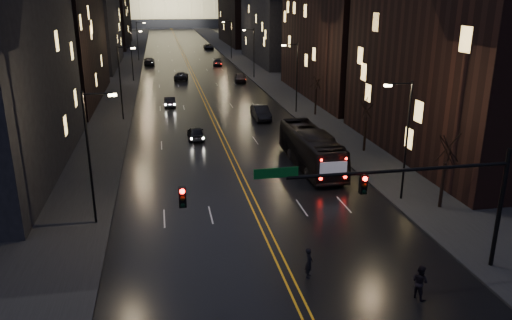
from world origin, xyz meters
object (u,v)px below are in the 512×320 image
oncoming_car_b (170,101)px  pedestrian_b (420,282)px  oncoming_car_a (196,133)px  traffic_signal (407,190)px  bus (311,149)px  receding_car_a (261,112)px  pedestrian_a (309,263)px

oncoming_car_b → pedestrian_b: pedestrian_b is taller
oncoming_car_a → oncoming_car_b: 17.69m
traffic_signal → oncoming_car_a: bearing=106.5°
traffic_signal → bus: (0.67, 18.79, -3.43)m
traffic_signal → bus: 19.11m
bus → receding_car_a: (-0.80, 18.63, -0.83)m
oncoming_car_b → receding_car_a: size_ratio=0.83×
oncoming_car_a → pedestrian_a: (3.96, -28.67, 0.15)m
oncoming_car_a → pedestrian_a: pedestrian_a is taller
pedestrian_a → bus: bearing=7.3°
oncoming_car_a → receding_car_a: 11.64m
oncoming_car_b → receding_car_a: receding_car_a is taller
traffic_signal → pedestrian_a: 6.47m
traffic_signal → oncoming_car_b: size_ratio=4.08×
oncoming_car_a → pedestrian_b: bearing=105.5°
oncoming_car_a → pedestrian_b: size_ratio=2.30×
oncoming_car_b → pedestrian_a: 46.64m
oncoming_car_a → pedestrian_a: size_ratio=2.43×
receding_car_a → pedestrian_a: 36.77m
bus → oncoming_car_a: bearing=130.5°
pedestrian_a → oncoming_car_a: bearing=32.2°
bus → pedestrian_b: bearing=-92.1°
bus → pedestrian_a: bus is taller
oncoming_car_b → receding_car_a: (10.95, -9.74, 0.15)m
traffic_signal → pedestrian_b: (0.12, -2.00, -4.19)m
receding_car_a → pedestrian_b: size_ratio=2.80×
receding_car_a → oncoming_car_a: bearing=-138.2°
traffic_signal → oncoming_car_a: 31.19m
receding_car_a → pedestrian_b: 39.41m
traffic_signal → receding_car_a: size_ratio=3.37×
oncoming_car_a → bus: bearing=130.9°
receding_car_a → pedestrian_a: bearing=-97.6°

